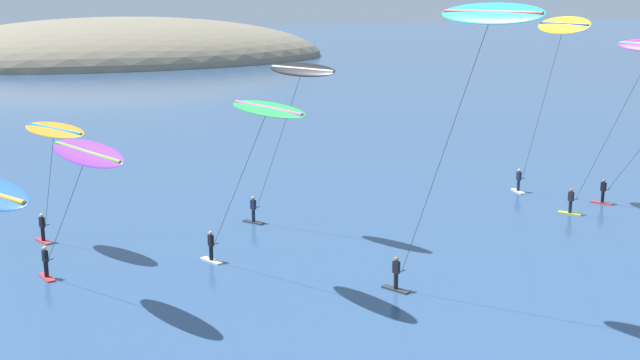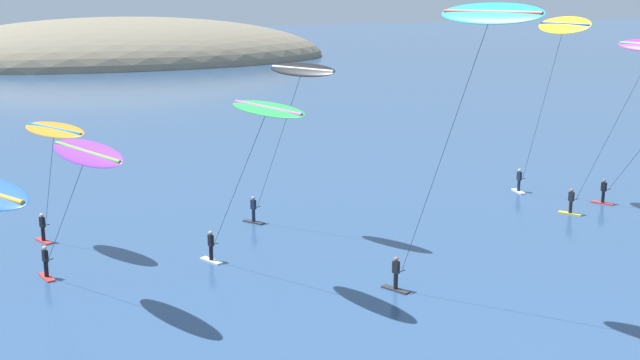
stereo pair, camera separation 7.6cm
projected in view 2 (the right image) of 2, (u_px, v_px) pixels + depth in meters
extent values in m
ellipsoid|color=#7A705B|center=(122.00, 61.00, 165.90)|extent=(88.24, 50.49, 17.84)
ellipsoid|color=#84755B|center=(68.00, 57.00, 174.33)|extent=(43.44, 51.65, 15.31)
cube|color=silver|center=(211.00, 261.00, 43.21)|extent=(0.92, 1.54, 0.08)
cylinder|color=black|center=(211.00, 253.00, 43.11)|extent=(0.22, 0.22, 0.80)
cube|color=black|center=(211.00, 240.00, 42.95)|extent=(0.27, 0.38, 0.60)
sphere|color=tan|center=(210.00, 233.00, 42.85)|extent=(0.22, 0.22, 0.22)
cylinder|color=black|center=(214.00, 244.00, 42.71)|extent=(0.55, 0.16, 0.04)
ellipsoid|color=green|center=(267.00, 109.00, 36.75)|extent=(2.49, 5.87, 0.60)
cylinder|color=#D660B7|center=(267.00, 108.00, 36.74)|extent=(1.36, 5.35, 0.16)
cylinder|color=#333338|center=(239.00, 183.00, 39.74)|extent=(1.20, 5.23, 7.80)
cube|color=silver|center=(518.00, 191.00, 58.06)|extent=(0.67, 1.55, 0.08)
cylinder|color=#192338|center=(519.00, 185.00, 57.96)|extent=(0.22, 0.22, 0.80)
cube|color=#192338|center=(519.00, 176.00, 57.80)|extent=(0.22, 0.35, 0.60)
sphere|color=beige|center=(520.00, 170.00, 57.70)|extent=(0.22, 0.22, 0.22)
cylinder|color=black|center=(523.00, 179.00, 57.53)|extent=(0.55, 0.08, 0.04)
ellipsoid|color=yellow|center=(564.00, 25.00, 52.42)|extent=(1.75, 4.59, 1.24)
cylinder|color=#1432E0|center=(564.00, 24.00, 52.41)|extent=(0.47, 4.27, 0.16)
cylinder|color=#333338|center=(542.00, 106.00, 54.99)|extent=(0.24, 3.03, 10.87)
cube|color=yellow|center=(570.00, 213.00, 52.33)|extent=(1.11, 1.49, 0.08)
cylinder|color=black|center=(571.00, 207.00, 52.23)|extent=(0.22, 0.22, 0.80)
cube|color=black|center=(571.00, 197.00, 52.07)|extent=(0.29, 0.38, 0.60)
sphere|color=#9E7051|center=(572.00, 190.00, 51.97)|extent=(0.22, 0.22, 0.22)
cylinder|color=black|center=(576.00, 199.00, 51.84)|extent=(0.54, 0.19, 0.04)
cylinder|color=#333338|center=(613.00, 128.00, 49.09)|extent=(1.23, 4.19, 9.99)
cube|color=#2D2D33|center=(395.00, 289.00, 39.06)|extent=(0.97, 1.53, 0.08)
cylinder|color=black|center=(396.00, 281.00, 38.96)|extent=(0.22, 0.22, 0.80)
cube|color=black|center=(396.00, 267.00, 38.80)|extent=(0.31, 0.39, 0.60)
sphere|color=#9E7051|center=(396.00, 259.00, 38.70)|extent=(0.22, 0.22, 0.22)
cylinder|color=black|center=(402.00, 271.00, 38.59)|extent=(0.53, 0.24, 0.04)
ellipsoid|color=#23B2C6|center=(491.00, 13.00, 32.81)|extent=(2.95, 5.03, 1.01)
cylinder|color=#DB4C38|center=(491.00, 12.00, 32.80)|extent=(1.83, 4.41, 0.16)
cylinder|color=#333338|center=(443.00, 154.00, 35.71)|extent=(1.59, 4.06, 12.17)
cube|color=red|center=(44.00, 241.00, 46.58)|extent=(0.86, 1.55, 0.08)
cylinder|color=black|center=(43.00, 234.00, 46.48)|extent=(0.22, 0.22, 0.80)
cube|color=black|center=(42.00, 222.00, 46.32)|extent=(0.32, 0.39, 0.60)
sphere|color=beige|center=(42.00, 215.00, 46.22)|extent=(0.22, 0.22, 0.22)
cylinder|color=black|center=(46.00, 225.00, 46.13)|extent=(0.52, 0.27, 0.04)
ellipsoid|color=orange|center=(54.00, 130.00, 43.73)|extent=(3.59, 5.58, 0.70)
cylinder|color=#0F7FE5|center=(54.00, 129.00, 43.71)|extent=(2.35, 4.81, 0.16)
cylinder|color=#333338|center=(50.00, 180.00, 44.94)|extent=(0.74, 1.56, 5.67)
cube|color=red|center=(47.00, 277.00, 40.71)|extent=(0.69, 1.55, 0.08)
cylinder|color=black|center=(46.00, 269.00, 40.61)|extent=(0.22, 0.22, 0.80)
cube|color=black|center=(45.00, 256.00, 40.45)|extent=(0.30, 0.39, 0.60)
sphere|color=beige|center=(44.00, 248.00, 40.35)|extent=(0.22, 0.22, 0.22)
cylinder|color=black|center=(48.00, 260.00, 40.23)|extent=(0.54, 0.21, 0.04)
ellipsoid|color=purple|center=(86.00, 153.00, 35.20)|extent=(3.12, 6.32, 0.95)
cylinder|color=#7ACC42|center=(86.00, 152.00, 35.19)|extent=(2.00, 5.69, 0.16)
cylinder|color=#333338|center=(66.00, 211.00, 37.73)|extent=(1.58, 4.78, 6.14)
cube|color=#2D2D33|center=(254.00, 222.00, 50.40)|extent=(1.10, 1.50, 0.08)
cylinder|color=#192338|center=(254.00, 215.00, 50.30)|extent=(0.22, 0.22, 0.80)
cube|color=#192338|center=(253.00, 204.00, 50.14)|extent=(0.32, 0.39, 0.60)
sphere|color=tan|center=(253.00, 198.00, 50.04)|extent=(0.22, 0.22, 0.22)
cylinder|color=black|center=(257.00, 207.00, 49.94)|extent=(0.52, 0.26, 0.04)
ellipsoid|color=black|center=(302.00, 70.00, 45.42)|extent=(2.96, 4.91, 0.82)
cylinder|color=white|center=(302.00, 69.00, 45.41)|extent=(2.05, 4.33, 0.16)
cylinder|color=#333338|center=(279.00, 143.00, 47.69)|extent=(1.61, 3.56, 8.70)
cube|color=red|center=(603.00, 203.00, 54.90)|extent=(1.06, 1.51, 0.08)
cylinder|color=black|center=(603.00, 197.00, 54.80)|extent=(0.22, 0.22, 0.80)
cube|color=black|center=(604.00, 187.00, 54.64)|extent=(0.29, 0.38, 0.60)
sphere|color=#9E7051|center=(604.00, 181.00, 54.54)|extent=(0.22, 0.22, 0.22)
cylinder|color=black|center=(608.00, 189.00, 54.41)|extent=(0.54, 0.19, 0.04)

